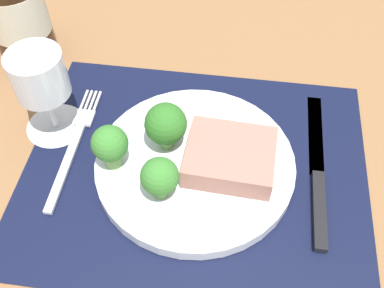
{
  "coord_description": "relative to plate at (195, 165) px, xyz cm",
  "views": [
    {
      "loc": [
        4.06,
        -31.52,
        44.96
      ],
      "look_at": [
        -0.7,
        2.4,
        1.9
      ],
      "focal_mm": 42.85,
      "sensor_mm": 36.0,
      "label": 1
    }
  ],
  "objects": [
    {
      "name": "ground_plane",
      "position": [
        0.0,
        0.0,
        -2.6
      ],
      "size": [
        140.0,
        110.0,
        3.0
      ],
      "primitive_type": "cube",
      "color": "brown"
    },
    {
      "name": "placemat",
      "position": [
        0.0,
        0.0,
        -0.95
      ],
      "size": [
        40.76,
        33.21,
        0.3
      ],
      "primitive_type": "cube",
      "color": "black",
      "rests_on": "ground_plane"
    },
    {
      "name": "plate",
      "position": [
        0.0,
        0.0,
        0.0
      ],
      "size": [
        23.46,
        23.46,
        1.6
      ],
      "primitive_type": "cylinder",
      "color": "silver",
      "rests_on": "placemat"
    },
    {
      "name": "steak",
      "position": [
        4.0,
        0.41,
        2.26
      ],
      "size": [
        10.36,
        8.89,
        2.91
      ],
      "primitive_type": "cube",
      "rotation": [
        0.0,
        0.0,
        -0.05
      ],
      "color": "#9E6B5B",
      "rests_on": "plate"
    },
    {
      "name": "broccoli_front_edge",
      "position": [
        -3.65,
        1.89,
        4.5
      ],
      "size": [
        4.91,
        4.91,
        6.26
      ],
      "color": "#6B994C",
      "rests_on": "plate"
    },
    {
      "name": "broccoli_near_fork",
      "position": [
        -3.08,
        -5.07,
        4.13
      ],
      "size": [
        4.16,
        4.16,
        5.53
      ],
      "color": "#5B8942",
      "rests_on": "plate"
    },
    {
      "name": "broccoli_near_steak",
      "position": [
        -9.28,
        -1.72,
        4.28
      ],
      "size": [
        4.17,
        4.17,
        5.81
      ],
      "color": "#6B994C",
      "rests_on": "plate"
    },
    {
      "name": "fork",
      "position": [
        -15.35,
        1.42,
        -0.55
      ],
      "size": [
        2.4,
        19.2,
        0.5
      ],
      "rotation": [
        0.0,
        0.0,
        -0.03
      ],
      "color": "silver",
      "rests_on": "placemat"
    },
    {
      "name": "knife",
      "position": [
        14.46,
        0.53,
        -0.5
      ],
      "size": [
        1.8,
        23.0,
        0.8
      ],
      "rotation": [
        0.0,
        0.0,
        0.05
      ],
      "color": "black",
      "rests_on": "placemat"
    },
    {
      "name": "wine_glass",
      "position": [
        -18.69,
        4.35,
        6.96
      ],
      "size": [
        7.55,
        7.55,
        11.82
      ],
      "color": "silver",
      "rests_on": "ground_plane"
    }
  ]
}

